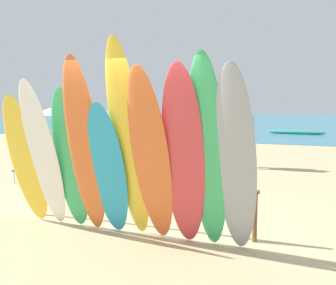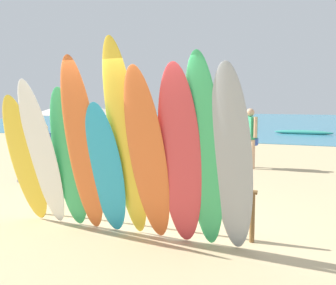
# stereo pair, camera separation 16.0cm
# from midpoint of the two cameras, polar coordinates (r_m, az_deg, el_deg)

# --- Properties ---
(ground) EXTENTS (60.00, 60.00, 0.00)m
(ground) POSITION_cam_midpoint_polar(r_m,az_deg,el_deg) (19.77, 13.29, 0.14)
(ground) COLOR tan
(ocean_water) EXTENTS (60.00, 40.00, 0.02)m
(ocean_water) POSITION_cam_midpoint_polar(r_m,az_deg,el_deg) (38.57, 17.27, 2.82)
(ocean_water) COLOR teal
(ocean_water) RESTS_ON ground
(surfboard_rack) EXTENTS (3.72, 0.07, 0.74)m
(surfboard_rack) POSITION_cam_midpoint_polar(r_m,az_deg,el_deg) (6.28, -5.06, -6.63)
(surfboard_rack) COLOR brown
(surfboard_rack) RESTS_ON ground
(surfboard_yellow_0) EXTENTS (0.59, 0.76, 2.06)m
(surfboard_yellow_0) POSITION_cam_midpoint_polar(r_m,az_deg,el_deg) (6.66, -20.13, -2.44)
(surfboard_yellow_0) COLOR yellow
(surfboard_yellow_0) RESTS_ON ground
(surfboard_white_1) EXTENTS (0.52, 0.82, 2.28)m
(surfboard_white_1) POSITION_cam_midpoint_polar(r_m,az_deg,el_deg) (6.37, -17.95, -1.74)
(surfboard_white_1) COLOR white
(surfboard_white_1) RESTS_ON ground
(surfboard_green_2) EXTENTS (0.56, 0.60, 2.17)m
(surfboard_green_2) POSITION_cam_midpoint_polar(r_m,az_deg,el_deg) (6.23, -14.36, -2.31)
(surfboard_green_2) COLOR #38B266
(surfboard_green_2) RESTS_ON ground
(surfboard_orange_3) EXTENTS (0.55, 0.76, 2.59)m
(surfboard_orange_3) POSITION_cam_midpoint_polar(r_m,az_deg,el_deg) (5.92, -12.49, -0.65)
(surfboard_orange_3) COLOR orange
(surfboard_orange_3) RESTS_ON ground
(surfboard_teal_4) EXTENTS (0.59, 0.63, 1.96)m
(surfboard_teal_4) POSITION_cam_midpoint_polar(r_m,az_deg,el_deg) (5.84, -9.29, -3.82)
(surfboard_teal_4) COLOR #289EC6
(surfboard_teal_4) RESTS_ON ground
(surfboard_yellow_5) EXTENTS (0.57, 0.85, 2.80)m
(surfboard_yellow_5) POSITION_cam_midpoint_polar(r_m,az_deg,el_deg) (5.57, -6.47, 0.14)
(surfboard_yellow_5) COLOR yellow
(surfboard_yellow_5) RESTS_ON ground
(surfboard_orange_6) EXTENTS (0.60, 0.86, 2.42)m
(surfboard_orange_6) POSITION_cam_midpoint_polar(r_m,az_deg,el_deg) (5.38, -3.31, -2.07)
(surfboard_orange_6) COLOR orange
(surfboard_orange_6) RESTS_ON ground
(surfboard_red_7) EXTENTS (0.61, 0.72, 2.44)m
(surfboard_red_7) POSITION_cam_midpoint_polar(r_m,az_deg,el_deg) (5.25, 1.35, -2.13)
(surfboard_red_7) COLOR #D13D42
(surfboard_red_7) RESTS_ON ground
(surfboard_green_8) EXTENTS (0.54, 0.70, 2.58)m
(surfboard_green_8) POSITION_cam_midpoint_polar(r_m,az_deg,el_deg) (5.17, 4.79, -1.55)
(surfboard_green_8) COLOR #38B266
(surfboard_green_8) RESTS_ON ground
(surfboard_grey_9) EXTENTS (0.59, 0.72, 2.43)m
(surfboard_grey_9) POSITION_cam_midpoint_polar(r_m,az_deg,el_deg) (5.08, 8.68, -2.54)
(surfboard_grey_9) COLOR #999EA3
(surfboard_grey_9) RESTS_ON ground
(beachgoer_midbeach) EXTENTS (0.49, 0.50, 1.74)m
(beachgoer_midbeach) POSITION_cam_midpoint_polar(r_m,az_deg,el_deg) (11.90, 10.64, 1.25)
(beachgoer_midbeach) COLOR tan
(beachgoer_midbeach) RESTS_ON ground
(beachgoer_strolling) EXTENTS (0.39, 0.56, 1.49)m
(beachgoer_strolling) POSITION_cam_midpoint_polar(r_m,az_deg,el_deg) (8.77, -17.94, -1.53)
(beachgoer_strolling) COLOR beige
(beachgoer_strolling) RESTS_ON ground
(beach_chair_red) EXTENTS (0.62, 0.76, 0.83)m
(beach_chair_red) POSITION_cam_midpoint_polar(r_m,az_deg,el_deg) (10.48, -19.43, -2.76)
(beach_chair_red) COLOR #B7B7BC
(beach_chair_red) RESTS_ON ground
(beach_umbrella) EXTENTS (1.84, 1.84, 1.98)m
(beach_umbrella) POSITION_cam_midpoint_polar(r_m,az_deg,el_deg) (9.17, -13.58, 4.91)
(beach_umbrella) COLOR silver
(beach_umbrella) RESTS_ON ground
(distant_boat) EXTENTS (3.30, 0.61, 0.26)m
(distant_boat) POSITION_cam_midpoint_polar(r_m,az_deg,el_deg) (24.56, 17.53, 1.41)
(distant_boat) COLOR teal
(distant_boat) RESTS_ON ground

